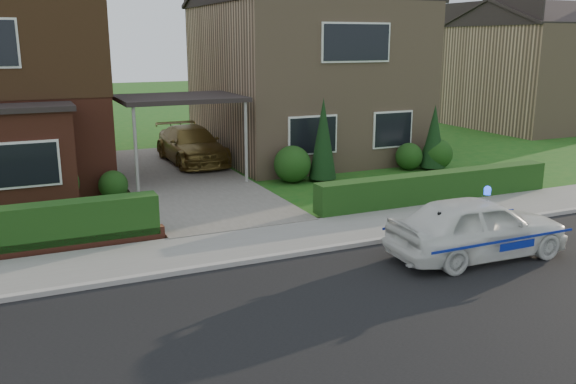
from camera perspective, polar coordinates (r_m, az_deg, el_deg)
ground at (r=10.41m, az=6.21°, el=-11.56°), size 120.00×120.00×0.00m
road at (r=10.41m, az=6.21°, el=-11.56°), size 60.00×6.00×0.02m
kerb at (r=12.89m, az=-0.69°, el=-6.02°), size 60.00×0.16×0.12m
sidewalk at (r=13.81m, az=-2.45°, el=-4.70°), size 60.00×2.00×0.10m
driveway at (r=20.14m, az=-9.83°, el=1.15°), size 3.80×12.00×0.12m
house_right at (r=24.49m, az=1.46°, el=12.12°), size 7.50×8.06×7.25m
carport_link at (r=19.69m, az=-10.11°, el=8.51°), size 3.80×3.00×2.77m
hedge_right at (r=17.69m, az=13.66°, el=-1.04°), size 7.50×0.55×0.80m
shrub_left_mid at (r=17.78m, az=-21.03°, el=0.68°), size 1.32×1.32×1.32m
shrub_left_near at (r=18.27m, az=-16.03°, el=0.64°), size 0.84×0.84×0.84m
shrub_right_near at (r=19.60m, az=0.40°, el=2.62°), size 1.20×1.20×1.20m
shrub_right_mid at (r=22.00m, az=11.25°, el=3.29°), size 0.96×0.96×0.96m
shrub_right_far at (r=22.35m, az=13.80°, el=3.47°), size 1.08×1.08×1.08m
conifer_a at (r=19.73m, az=3.30°, el=4.74°), size 0.90×0.90×2.60m
conifer_b at (r=22.13m, az=13.48°, el=4.87°), size 0.90×0.90×2.20m
neighbour_right at (r=34.63m, az=21.88°, el=9.94°), size 6.50×7.00×5.20m
police_car at (r=13.37m, az=17.31°, el=-3.20°), size 3.60×3.97×1.50m
driveway_car at (r=22.55m, az=-9.02°, el=4.39°), size 1.91×4.50×1.29m
potted_plant_b at (r=15.70m, az=-16.06°, el=-1.70°), size 0.49×0.44×0.74m
potted_plant_c at (r=14.98m, az=-14.40°, el=-2.29°), size 0.51×0.51×0.77m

